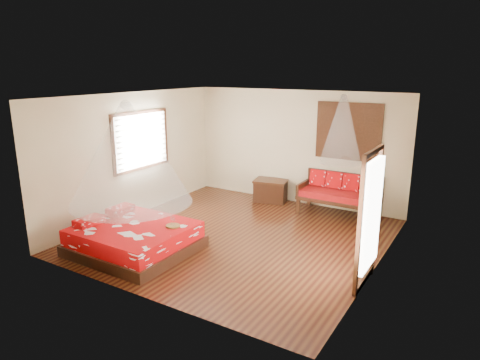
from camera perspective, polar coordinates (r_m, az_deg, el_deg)
name	(u,v)px	position (r m, az deg, el deg)	size (l,w,h in m)	color
room	(238,169)	(8.32, -0.32, 1.44)	(5.54, 5.54, 2.84)	black
bed	(134,238)	(8.25, -13.96, -7.54)	(2.04, 1.85, 0.64)	black
daybed	(340,193)	(10.13, 13.19, -1.65)	(1.81, 0.81, 0.95)	black
storage_chest	(271,190)	(10.92, 4.12, -1.39)	(0.93, 0.76, 0.56)	black
shutter_panel	(348,131)	(10.15, 14.25, 6.30)	(1.52, 0.06, 1.32)	black
window_left	(141,141)	(10.06, -13.02, 5.15)	(0.10, 1.74, 1.34)	black
glazed_door	(368,219)	(6.86, 16.71, -5.06)	(0.08, 1.02, 2.16)	black
wine_tray	(173,224)	(7.95, -8.95, -5.78)	(0.26, 0.26, 0.21)	brown
mosquito_net_main	(129,154)	(7.78, -14.60, 3.40)	(2.17, 2.17, 1.80)	white
mosquito_net_daybed	(342,130)	(9.69, 13.46, 6.56)	(0.93, 0.93, 1.50)	white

